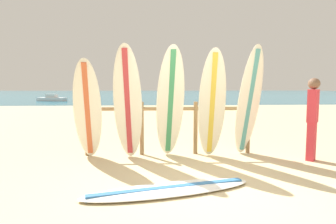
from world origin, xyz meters
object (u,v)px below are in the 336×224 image
at_px(surfboard_leaning_left, 128,103).
at_px(surfboard_leaning_center, 212,105).
at_px(surfboard_lying_on_sand, 169,189).
at_px(surfboard_leaning_far_left, 88,110).
at_px(surfboard_leaning_center_left, 170,103).
at_px(beachgoer_standing, 313,115).
at_px(surfboard_leaning_center_right, 249,102).
at_px(surfboard_rack, 169,121).
at_px(small_boat_offshore, 52,99).

xyz_separation_m(surfboard_leaning_left, surfboard_leaning_center, (1.71, -0.02, -0.04)).
height_order(surfboard_leaning_left, surfboard_lying_on_sand, surfboard_leaning_left).
height_order(surfboard_leaning_far_left, surfboard_leaning_center_left, surfboard_leaning_center_left).
bearing_deg(beachgoer_standing, surfboard_leaning_center, 173.02).
bearing_deg(beachgoer_standing, surfboard_leaning_left, 175.91).
xyz_separation_m(surfboard_leaning_center_left, surfboard_leaning_center_right, (1.66, 0.07, 0.02)).
distance_m(surfboard_leaning_center_left, surfboard_lying_on_sand, 2.15).
bearing_deg(surfboard_leaning_center_right, surfboard_lying_on_sand, -133.37).
bearing_deg(surfboard_rack, surfboard_lying_on_sand, -93.35).
relative_size(surfboard_leaning_left, surfboard_leaning_center_right, 0.99).
bearing_deg(surfboard_leaning_far_left, surfboard_leaning_center_left, -0.64).
relative_size(surfboard_lying_on_sand, small_boat_offshore, 0.82).
bearing_deg(surfboard_leaning_left, surfboard_leaning_center_left, 3.88).
bearing_deg(surfboard_leaning_left, small_boat_offshore, 112.73).
xyz_separation_m(surfboard_leaning_far_left, surfboard_leaning_center_left, (1.68, -0.02, 0.13)).
relative_size(surfboard_rack, surfboard_leaning_center_right, 1.56).
xyz_separation_m(surfboard_leaning_center, surfboard_lying_on_sand, (-0.98, -1.76, -1.08)).
bearing_deg(surfboard_leaning_left, beachgoer_standing, -4.09).
bearing_deg(surfboard_leaning_center_right, surfboard_rack, 170.40).
relative_size(surfboard_leaning_left, surfboard_leaning_center_left, 1.01).
distance_m(surfboard_leaning_far_left, beachgoer_standing, 4.52).
height_order(surfboard_lying_on_sand, beachgoer_standing, beachgoer_standing).
bearing_deg(surfboard_leaning_far_left, surfboard_leaning_left, -5.40).
distance_m(surfboard_leaning_center_left, small_boat_offshore, 25.77).
bearing_deg(surfboard_leaning_center_right, surfboard_leaning_center_left, -177.52).
height_order(surfboard_leaning_left, small_boat_offshore, surfboard_leaning_left).
relative_size(surfboard_leaning_far_left, surfboard_leaning_center_left, 0.89).
height_order(surfboard_leaning_left, surfboard_leaning_center_left, surfboard_leaning_left).
bearing_deg(surfboard_leaning_center, surfboard_leaning_left, 179.29).
bearing_deg(surfboard_leaning_center_left, surfboard_lying_on_sand, -94.28).
xyz_separation_m(beachgoer_standing, small_boat_offshore, (-13.53, 23.75, -0.66)).
distance_m(surfboard_rack, surfboard_lying_on_sand, 2.30).
relative_size(surfboard_leaning_left, small_boat_offshore, 0.75).
relative_size(surfboard_rack, surfboard_leaning_left, 1.57).
bearing_deg(surfboard_leaning_center_left, surfboard_leaning_center, -5.37).
height_order(surfboard_leaning_center_right, small_boat_offshore, surfboard_leaning_center_right).
bearing_deg(surfboard_leaning_far_left, surfboard_lying_on_sand, -50.30).
bearing_deg(surfboard_leaning_center, small_boat_offshore, 116.16).
distance_m(surfboard_leaning_left, surfboard_leaning_center_right, 2.53).
xyz_separation_m(surfboard_rack, beachgoer_standing, (2.84, -0.68, 0.17)).
distance_m(surfboard_leaning_left, small_boat_offshore, 25.48).
height_order(surfboard_leaning_center_left, surfboard_leaning_center, surfboard_leaning_center_left).
height_order(surfboard_leaning_center_left, beachgoer_standing, surfboard_leaning_center_left).
bearing_deg(surfboard_leaning_center_left, small_boat_offshore, 114.55).
height_order(surfboard_leaning_center_left, surfboard_leaning_center_right, surfboard_leaning_center_right).
bearing_deg(surfboard_leaning_center, surfboard_leaning_center_left, 174.63).
xyz_separation_m(surfboard_leaning_center_left, surfboard_leaning_center, (0.85, -0.08, -0.03)).
xyz_separation_m(surfboard_lying_on_sand, small_boat_offshore, (-10.56, 25.26, 0.22)).
bearing_deg(small_boat_offshore, surfboard_leaning_left, -67.27).
relative_size(surfboard_leaning_far_left, surfboard_leaning_left, 0.88).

